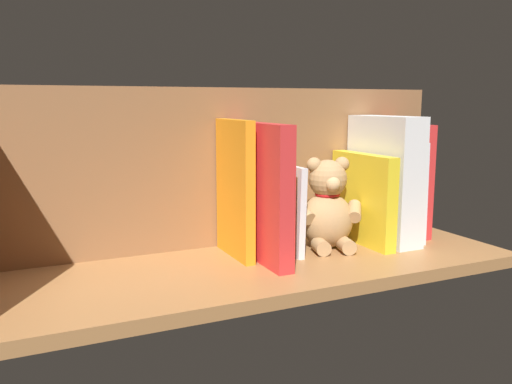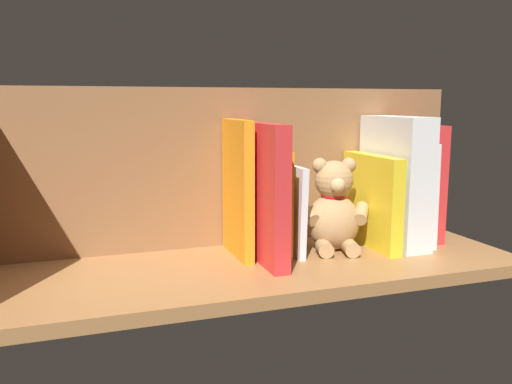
{
  "view_description": "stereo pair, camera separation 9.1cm",
  "coord_description": "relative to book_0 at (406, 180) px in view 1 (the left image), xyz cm",
  "views": [
    {
      "loc": [
        37.51,
        81.21,
        27.64
      ],
      "look_at": [
        0.0,
        0.0,
        12.54
      ],
      "focal_mm": 37.35,
      "sensor_mm": 36.0,
      "label": 1
    },
    {
      "loc": [
        29.11,
        84.59,
        27.64
      ],
      "look_at": [
        0.0,
        0.0,
        12.54
      ],
      "focal_mm": 37.35,
      "sensor_mm": 36.0,
      "label": 2
    }
  ],
  "objects": [
    {
      "name": "book_2",
      "position": [
        12.73,
        2.41,
        -2.71
      ],
      "size": [
        2.61,
        18.21,
        17.79
      ],
      "primitive_type": "cube",
      "color": "yellow",
      "rests_on": "ground_plane"
    },
    {
      "name": "book_0",
      "position": [
        0.0,
        0.0,
        0.0
      ],
      "size": [
        3.08,
        13.39,
        23.21
      ],
      "primitive_type": "cube",
      "color": "red",
      "rests_on": "ground_plane"
    },
    {
      "name": "shelf_back_panel",
      "position": [
        37.45,
        -7.84,
        3.59
      ],
      "size": [
        93.83,
        1.5,
        30.39
      ],
      "primitive_type": "cube",
      "color": "brown",
      "rests_on": "ground_plane"
    },
    {
      "name": "ground_plane",
      "position": [
        37.45,
        5.87,
        -12.71
      ],
      "size": [
        93.83,
        31.94,
        2.2
      ],
      "primitive_type": "cube",
      "color": "#9E6B3D"
    },
    {
      "name": "book_5",
      "position": [
        35.71,
        3.72,
        0.48
      ],
      "size": [
        2.87,
        20.84,
        24.18
      ],
      "primitive_type": "cube",
      "color": "red",
      "rests_on": "ground_plane"
    },
    {
      "name": "book_4",
      "position": [
        32.05,
        0.02,
        -1.99
      ],
      "size": [
        2.55,
        13.43,
        19.23
      ],
      "primitive_type": "cube",
      "color": "orange",
      "rests_on": "ground_plane"
    },
    {
      "name": "book_3",
      "position": [
        29.18,
        0.53,
        -3.44
      ],
      "size": [
        1.67,
        14.45,
        16.36
      ],
      "primitive_type": "cube",
      "rotation": [
        0.0,
        -0.03,
        0.0
      ],
      "color": "silver",
      "rests_on": "ground_plane"
    },
    {
      "name": "teddy_bear",
      "position": [
        20.86,
        2.51,
        -3.91
      ],
      "size": [
        13.73,
        12.89,
        17.48
      ],
      "rotation": [
        0.0,
        0.0,
        -0.26
      ],
      "color": "tan",
      "rests_on": "ground_plane"
    },
    {
      "name": "book_1",
      "position": [
        3.13,
        1.33,
        -1.58
      ],
      "size": [
        1.53,
        16.05,
        20.07
      ],
      "primitive_type": "cube",
      "rotation": [
        0.0,
        0.01,
        0.0
      ],
      "color": "silver",
      "rests_on": "ground_plane"
    },
    {
      "name": "book_6",
      "position": [
        39.02,
        0.24,
        0.74
      ],
      "size": [
        1.82,
        13.87,
        24.68
      ],
      "primitive_type": "cube",
      "color": "orange",
      "rests_on": "ground_plane"
    },
    {
      "name": "dictionary_thick_white",
      "position": [
        7.6,
        2.37,
        0.9
      ],
      "size": [
        5.74,
        17.92,
        25.01
      ],
      "primitive_type": "cube",
      "color": "silver",
      "rests_on": "ground_plane"
    }
  ]
}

